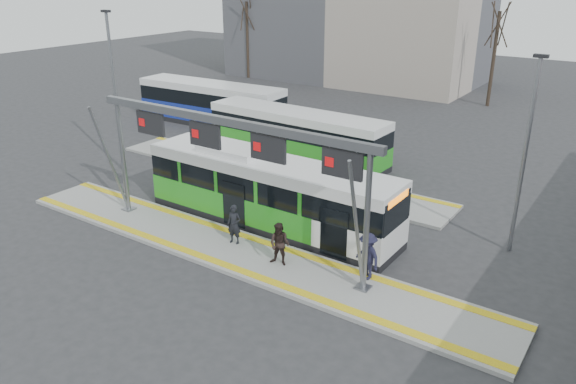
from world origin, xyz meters
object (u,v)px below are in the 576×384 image
passenger_b (280,244)px  passenger_c (368,256)px  hero_bus (269,193)px  passenger_a (234,224)px  gantry (228,145)px

passenger_b → passenger_c: (3.13, 0.94, 0.05)m
hero_bus → passenger_a: 2.52m
gantry → passenger_a: bearing=92.1°
passenger_a → gantry: bearing=-98.1°
gantry → passenger_b: size_ratio=7.82×
hero_bus → passenger_c: size_ratio=6.68×
passenger_c → gantry: bearing=-147.4°
passenger_a → passenger_b: (2.51, -0.41, 0.02)m
hero_bus → passenger_c: (5.71, -1.94, -0.45)m
gantry → passenger_c: size_ratio=7.38×
gantry → passenger_c: 6.55m
passenger_a → passenger_b: size_ratio=0.98×
gantry → hero_bus: gantry is taller
passenger_a → passenger_b: bearing=-19.5°
gantry → passenger_c: gantry is taller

